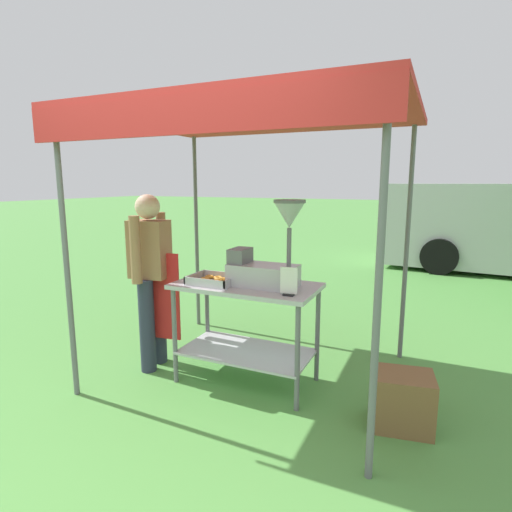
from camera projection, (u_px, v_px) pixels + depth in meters
ground_plane at (342, 272)px, 7.99m from camera, size 70.00×70.00×0.00m
stall_canopy at (251, 124)px, 3.30m from camera, size 2.54×2.06×2.27m
donut_cart at (246, 311)px, 3.48m from camera, size 1.20×0.64×0.87m
donut_tray at (214, 281)px, 3.45m from camera, size 0.38×0.32×0.07m
donut_fryer at (268, 257)px, 3.31m from camera, size 0.62×0.28×0.71m
menu_sign at (289, 284)px, 3.07m from camera, size 0.13×0.05×0.22m
vendor at (151, 273)px, 3.73m from camera, size 0.46×0.54×1.61m
supply_crate at (401, 400)px, 2.89m from camera, size 0.47×0.39×0.39m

